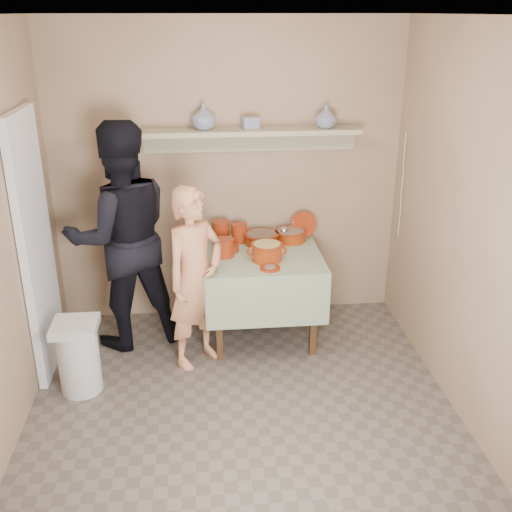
{
  "coord_description": "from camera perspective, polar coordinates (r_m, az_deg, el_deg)",
  "views": [
    {
      "loc": [
        -0.25,
        -3.3,
        2.62
      ],
      "look_at": [
        0.15,
        0.75,
        0.95
      ],
      "focal_mm": 42.0,
      "sensor_mm": 36.0,
      "label": 1
    }
  ],
  "objects": [
    {
      "name": "serving_table",
      "position": [
        5.01,
        0.54,
        -0.92
      ],
      "size": [
        0.97,
        0.97,
        0.76
      ],
      "color": "#4C2D16",
      "rests_on": "ground"
    },
    {
      "name": "ladle",
      "position": [
        5.15,
        2.71,
        2.46
      ],
      "size": [
        0.08,
        0.26,
        0.19
      ],
      "color": "silver",
      "rests_on": "cazuela_meat_b"
    },
    {
      "name": "front_plate",
      "position": [
        4.64,
        1.35,
        -1.14
      ],
      "size": [
        0.16,
        0.16,
        0.03
      ],
      "color": "maroon",
      "rests_on": "serving_table"
    },
    {
      "name": "empty_bowl",
      "position": [
        4.99,
        -2.63,
        0.75
      ],
      "size": [
        0.17,
        0.17,
        0.05
      ],
      "primitive_type": "cylinder",
      "color": "maroon",
      "rests_on": "serving_table"
    },
    {
      "name": "room_shell",
      "position": [
        3.46,
        -1.25,
        5.34
      ],
      "size": [
        3.04,
        3.54,
        2.62
      ],
      "color": "#A18263",
      "rests_on": "ground"
    },
    {
      "name": "cazuela_rice",
      "position": [
        4.78,
        1.04,
        0.54
      ],
      "size": [
        0.33,
        0.25,
        0.14
      ],
      "color": "maroon",
      "rests_on": "serving_table"
    },
    {
      "name": "electrical_cord",
      "position": [
        5.26,
        13.75,
        6.59
      ],
      "size": [
        0.01,
        0.05,
        0.9
      ],
      "color": "silver",
      "rests_on": "wall_shelf"
    },
    {
      "name": "tile_panel",
      "position": [
        4.7,
        -20.18,
        0.75
      ],
      "size": [
        0.06,
        0.7,
        2.0
      ],
      "primitive_type": "cube",
      "color": "silver",
      "rests_on": "ground"
    },
    {
      "name": "person_cook",
      "position": [
        4.6,
        -5.8,
        -2.14
      ],
      "size": [
        0.63,
        0.61,
        1.45
      ],
      "primitive_type": "imported",
      "rotation": [
        0.0,
        0.0,
        0.72
      ],
      "color": "tan",
      "rests_on": "ground"
    },
    {
      "name": "person_helper",
      "position": [
        4.93,
        -12.67,
        1.77
      ],
      "size": [
        1.08,
        0.95,
        1.87
      ],
      "primitive_type": "imported",
      "rotation": [
        0.0,
        0.0,
        -2.83
      ],
      "color": "black",
      "rests_on": "ground"
    },
    {
      "name": "vase_right",
      "position": [
        5.08,
        6.67,
        13.06
      ],
      "size": [
        0.2,
        0.2,
        0.19
      ],
      "primitive_type": "imported",
      "rotation": [
        0.0,
        0.0,
        -0.12
      ],
      "color": "navy",
      "rests_on": "wall_shelf"
    },
    {
      "name": "plate_stack_b",
      "position": [
        5.17,
        -1.61,
        2.21
      ],
      "size": [
        0.14,
        0.14,
        0.16
      ],
      "primitive_type": "cylinder",
      "color": "maroon",
      "rests_on": "serving_table"
    },
    {
      "name": "wall_shelf",
      "position": [
        5.06,
        -0.45,
        11.55
      ],
      "size": [
        1.8,
        0.25,
        0.21
      ],
      "color": "tan",
      "rests_on": "room_shell"
    },
    {
      "name": "vase_left",
      "position": [
        5.0,
        -5.01,
        13.09
      ],
      "size": [
        0.25,
        0.25,
        0.21
      ],
      "primitive_type": "imported",
      "rotation": [
        0.0,
        0.0,
        0.27
      ],
      "color": "navy",
      "rests_on": "wall_shelf"
    },
    {
      "name": "bowl_stack",
      "position": [
        4.86,
        -3.0,
        0.8
      ],
      "size": [
        0.15,
        0.15,
        0.15
      ],
      "primitive_type": "cylinder",
      "color": "maroon",
      "rests_on": "serving_table"
    },
    {
      "name": "plate_stack_a",
      "position": [
        5.14,
        -3.36,
        2.29
      ],
      "size": [
        0.15,
        0.15,
        0.2
      ],
      "primitive_type": "cylinder",
      "color": "maroon",
      "rests_on": "serving_table"
    },
    {
      "name": "trash_bin",
      "position": [
        4.61,
        -16.54,
        -9.14
      ],
      "size": [
        0.32,
        0.32,
        0.56
      ],
      "color": "silver",
      "rests_on": "ground"
    },
    {
      "name": "ground",
      "position": [
        4.22,
        -1.06,
        -16.08
      ],
      "size": [
        3.5,
        3.5,
        0.0
      ],
      "primitive_type": "plane",
      "color": "#62574D",
      "rests_on": "ground"
    },
    {
      "name": "cazuela_meat_b",
      "position": [
        5.2,
        3.32,
        2.05
      ],
      "size": [
        0.28,
        0.28,
        0.1
      ],
      "color": "maroon",
      "rests_on": "serving_table"
    },
    {
      "name": "ceramic_box",
      "position": [
        5.02,
        -0.53,
        12.56
      ],
      "size": [
        0.15,
        0.12,
        0.1
      ],
      "primitive_type": "cube",
      "rotation": [
        0.0,
        0.0,
        0.23
      ],
      "color": "navy",
      "rests_on": "wall_shelf"
    },
    {
      "name": "propped_lid",
      "position": [
        5.27,
        4.55,
        3.01
      ],
      "size": [
        0.24,
        0.11,
        0.22
      ],
      "primitive_type": "cylinder",
      "rotation": [
        1.21,
        0.0,
        0.05
      ],
      "color": "maroon",
      "rests_on": "serving_table"
    },
    {
      "name": "cazuela_meat_a",
      "position": [
        5.13,
        0.53,
        1.77
      ],
      "size": [
        0.3,
        0.3,
        0.1
      ],
      "color": "maroon",
      "rests_on": "serving_table"
    }
  ]
}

